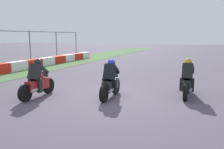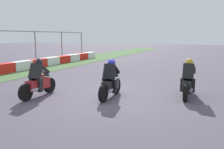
# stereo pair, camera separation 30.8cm
# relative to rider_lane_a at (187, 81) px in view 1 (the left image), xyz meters

# --- Properties ---
(ground_plane) EXTENTS (120.00, 120.00, 0.00)m
(ground_plane) POSITION_rel_rider_lane_a_xyz_m (-1.16, 2.80, -0.62)
(ground_plane) COLOR #4E4554
(rider_lane_a) EXTENTS (2.04, 0.54, 1.51)m
(rider_lane_a) POSITION_rel_rider_lane_a_xyz_m (0.00, 0.00, 0.00)
(rider_lane_a) COLOR black
(rider_lane_a) RESTS_ON ground_plane
(rider_lane_b) EXTENTS (2.04, 0.55, 1.51)m
(rider_lane_b) POSITION_rel_rider_lane_a_xyz_m (-1.31, 2.76, 0.00)
(rider_lane_b) COLOR black
(rider_lane_b) RESTS_ON ground_plane
(rider_lane_c) EXTENTS (2.04, 0.54, 1.51)m
(rider_lane_c) POSITION_rel_rider_lane_a_xyz_m (-2.33, 5.43, 0.00)
(rider_lane_c) COLOR black
(rider_lane_c) RESTS_ON ground_plane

